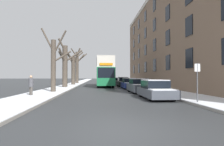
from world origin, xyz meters
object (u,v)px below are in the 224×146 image
object	(u,v)px
bare_tree_left_1	(65,65)
parked_car_4	(119,82)
bare_tree_left_0	(54,63)
bare_tree_left_3	(77,66)
pedestrian_left_sidewalk	(31,85)
street_sign_post	(197,81)
bare_tree_left_2	(73,68)
double_decker_bus	(105,71)
parked_car_0	(155,90)
parked_car_2	(129,84)
parked_car_1	(139,86)
parked_car_3	(123,82)

from	to	relation	value
bare_tree_left_1	parked_car_4	bearing A→B (deg)	48.44
bare_tree_left_0	bare_tree_left_3	xyz separation A→B (m)	(-0.20, 24.96, 0.97)
pedestrian_left_sidewalk	street_sign_post	size ratio (longest dim) A/B	0.72
bare_tree_left_0	bare_tree_left_2	distance (m)	16.90
bare_tree_left_0	street_sign_post	size ratio (longest dim) A/B	2.70
bare_tree_left_3	bare_tree_left_2	bearing A→B (deg)	-89.44
double_decker_bus	parked_car_0	world-z (taller)	double_decker_bus
bare_tree_left_1	double_decker_bus	xyz separation A→B (m)	(5.59, 4.63, -0.67)
parked_car_0	street_sign_post	size ratio (longest dim) A/B	1.93
bare_tree_left_2	street_sign_post	bearing A→B (deg)	-69.01
parked_car_2	parked_car_4	bearing A→B (deg)	90.00
double_decker_bus	bare_tree_left_0	bearing A→B (deg)	-112.62
bare_tree_left_0	parked_car_1	world-z (taller)	bare_tree_left_0
bare_tree_left_3	double_decker_bus	xyz separation A→B (m)	(5.56, -12.09, -1.29)
parked_car_4	street_sign_post	xyz separation A→B (m)	(1.39, -26.64, 0.70)
bare_tree_left_2	parked_car_2	xyz separation A→B (m)	(8.45, -10.63, -2.52)
bare_tree_left_0	bare_tree_left_3	world-z (taller)	bare_tree_left_3
bare_tree_left_0	bare_tree_left_1	bearing A→B (deg)	91.57
bare_tree_left_0	parked_car_2	size ratio (longest dim) A/B	1.38
bare_tree_left_0	double_decker_bus	size ratio (longest dim) A/B	0.54
bare_tree_left_3	parked_car_3	world-z (taller)	bare_tree_left_3
parked_car_3	double_decker_bus	bearing A→B (deg)	171.52
parked_car_4	parked_car_0	bearing A→B (deg)	-90.00
bare_tree_left_0	parked_car_1	distance (m)	8.62
parked_car_1	pedestrian_left_sidewalk	xyz separation A→B (m)	(-9.27, -3.76, 0.27)
bare_tree_left_2	parked_car_2	distance (m)	13.82
parked_car_2	parked_car_3	size ratio (longest dim) A/B	1.06
double_decker_bus	parked_car_3	distance (m)	3.52
bare_tree_left_3	pedestrian_left_sidewalk	world-z (taller)	bare_tree_left_3
bare_tree_left_1	bare_tree_left_2	bearing A→B (deg)	89.31
parked_car_1	parked_car_4	distance (m)	17.78
bare_tree_left_3	parked_car_0	bearing A→B (deg)	-74.31
parked_car_1	bare_tree_left_0	bearing A→B (deg)	-179.23
bare_tree_left_0	double_decker_bus	xyz separation A→B (m)	(5.36, 12.87, -0.33)
pedestrian_left_sidewalk	bare_tree_left_3	bearing A→B (deg)	-46.58
double_decker_bus	parked_car_0	distance (m)	18.61
pedestrian_left_sidewalk	bare_tree_left_0	bearing A→B (deg)	-59.54
parked_car_0	parked_car_2	xyz separation A→B (m)	(0.00, 11.67, 0.02)
parked_car_1	parked_car_2	distance (m)	6.15
bare_tree_left_3	street_sign_post	xyz separation A→B (m)	(9.92, -33.71, -2.47)
bare_tree_left_3	double_decker_bus	distance (m)	13.37
parked_car_0	street_sign_post	distance (m)	3.69
parked_car_1	street_sign_post	bearing A→B (deg)	-81.09
bare_tree_left_0	parked_car_2	xyz separation A→B (m)	(8.33, 6.26, -2.20)
parked_car_0	bare_tree_left_0	bearing A→B (deg)	147.02
parked_car_2	parked_car_0	bearing A→B (deg)	-90.00
double_decker_bus	pedestrian_left_sidewalk	bearing A→B (deg)	-110.89
parked_car_4	street_sign_post	distance (m)	26.69
bare_tree_left_3	parked_car_4	world-z (taller)	bare_tree_left_3
double_decker_bus	parked_car_0	size ratio (longest dim) A/B	2.60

